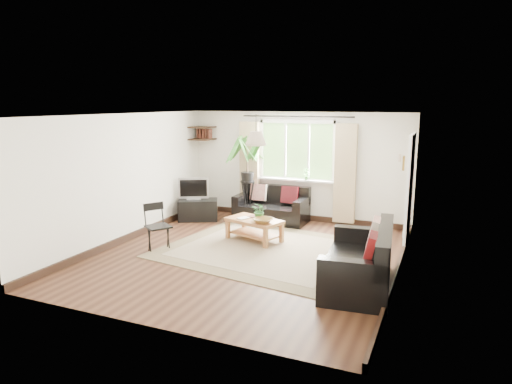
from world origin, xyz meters
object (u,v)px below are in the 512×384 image
at_px(sofa_back, 271,205).
at_px(coffee_table, 254,230).
at_px(palm_stand, 247,178).
at_px(tv_stand, 198,210).
at_px(sofa_right, 358,258).
at_px(folding_chair, 158,227).

bearing_deg(sofa_back, coffee_table, -81.35).
bearing_deg(palm_stand, tv_stand, -152.48).
bearing_deg(sofa_right, coffee_table, -127.74).
distance_m(coffee_table, palm_stand, 1.83).
distance_m(sofa_back, coffee_table, 1.47).
relative_size(coffee_table, folding_chair, 1.26).
relative_size(sofa_back, sofa_right, 0.88).
bearing_deg(palm_stand, folding_chair, -102.03).
height_order(sofa_back, sofa_right, sofa_right).
distance_m(sofa_right, tv_stand, 4.65).
relative_size(coffee_table, tv_stand, 1.21).
bearing_deg(sofa_right, palm_stand, -139.11).
distance_m(coffee_table, tv_stand, 2.03).
bearing_deg(tv_stand, coffee_table, -55.52).
bearing_deg(folding_chair, sofa_back, 9.00).
bearing_deg(sofa_right, sofa_back, -145.01).
relative_size(sofa_right, folding_chair, 2.16).
bearing_deg(folding_chair, tv_stand, 44.02).
bearing_deg(tv_stand, sofa_right, -57.76).
distance_m(palm_stand, folding_chair, 2.75).
bearing_deg(folding_chair, sofa_right, -61.19).
distance_m(tv_stand, folding_chair, 2.17).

